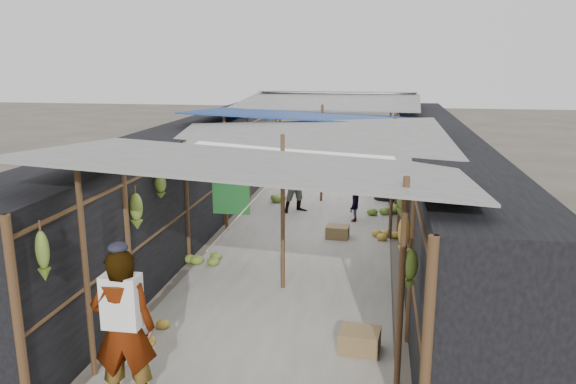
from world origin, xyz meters
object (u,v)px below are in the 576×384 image
Objects in this scene: crate_near at (337,232)px; shopper_blue at (299,181)px; vendor_elderly at (124,330)px; vendor_seated at (354,202)px; black_basin at (385,197)px.

shopper_blue is (-1.13, 1.98, 0.66)m from crate_near.
vendor_elderly is 7.97m from vendor_seated.
black_basin is at bearing -119.58° from vendor_elderly.
vendor_elderly is (-2.82, -9.96, 0.83)m from black_basin.
vendor_seated reaches higher than black_basin.
vendor_seated is (1.40, -0.62, -0.31)m from shopper_blue.
black_basin is (1.01, 3.64, -0.05)m from crate_near.
shopper_blue is at bearing -111.18° from vendor_seated.
shopper_blue reaches higher than crate_near.
vendor_elderly is at bearing -102.92° from crate_near.
vendor_seated is (-0.74, -2.28, 0.40)m from black_basin.
crate_near is at bearing -92.08° from shopper_blue.
crate_near is at bearing -8.11° from vendor_seated.
black_basin is 0.33× the size of vendor_elderly.
crate_near is 2.37m from shopper_blue.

